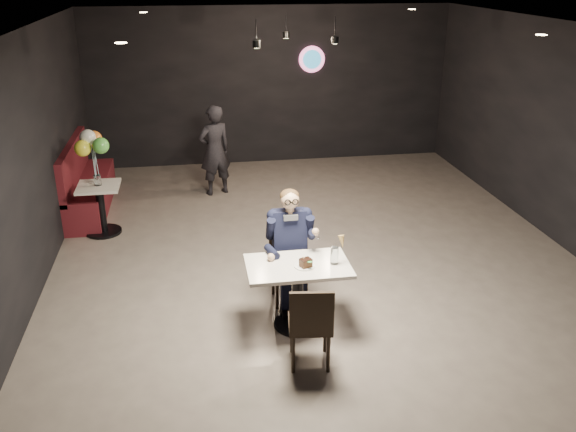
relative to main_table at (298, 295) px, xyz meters
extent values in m
plane|color=slate|center=(0.55, 1.58, -0.38)|extent=(9.00, 9.00, 0.00)
cube|color=black|center=(0.55, 3.58, 2.51)|extent=(1.40, 1.20, 0.36)
cube|color=white|center=(0.00, 0.00, 0.00)|extent=(1.10, 0.70, 0.75)
cube|color=black|center=(0.00, 0.55, 0.09)|extent=(0.42, 0.46, 0.92)
cube|color=black|center=(0.00, -0.68, 0.09)|extent=(0.48, 0.51, 0.92)
cube|color=black|center=(0.00, 0.55, 0.34)|extent=(0.60, 0.80, 1.44)
cylinder|color=white|center=(0.06, -0.06, 0.38)|extent=(0.22, 0.22, 0.01)
cube|color=black|center=(0.07, -0.08, 0.43)|extent=(0.14, 0.13, 0.08)
ellipsoid|color=green|center=(0.10, -0.14, 0.47)|extent=(0.05, 0.04, 0.01)
cylinder|color=silver|center=(0.39, -0.04, 0.47)|extent=(0.08, 0.08, 0.19)
cone|color=#DCB55A|center=(0.46, -0.04, 0.62)|extent=(0.08, 0.08, 0.14)
cube|color=#4D1011|center=(-2.70, 3.92, 0.18)|extent=(0.56, 2.23, 1.12)
cube|color=white|center=(-2.40, 2.92, 0.00)|extent=(0.60, 0.60, 0.74)
cylinder|color=silver|center=(-2.40, 2.92, 0.45)|extent=(0.10, 0.10, 0.15)
cube|color=#FFF535|center=(-2.40, 2.92, 0.87)|extent=(0.42, 0.42, 0.69)
imported|color=black|center=(-0.65, 4.35, 0.40)|extent=(0.66, 0.55, 1.54)
camera|label=1|loc=(-1.04, -5.68, 3.33)|focal=38.00mm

